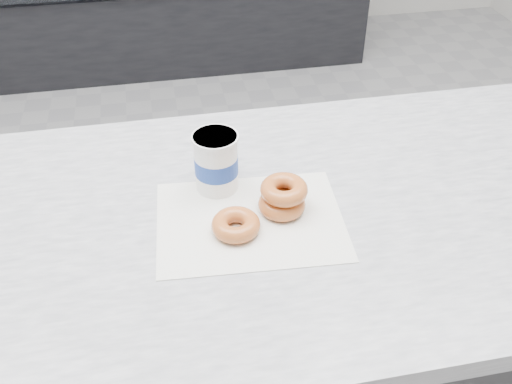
# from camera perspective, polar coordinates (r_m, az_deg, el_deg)

# --- Properties ---
(ground) EXTENTS (5.00, 5.00, 0.00)m
(ground) POSITION_cam_1_polar(r_m,az_deg,el_deg) (2.12, -4.57, -10.59)
(ground) COLOR #979799
(ground) RESTS_ON ground
(counter) EXTENTS (3.06, 0.76, 0.90)m
(counter) POSITION_cam_1_polar(r_m,az_deg,el_deg) (1.39, -2.14, -16.62)
(counter) COLOR #333335
(counter) RESTS_ON ground
(wax_paper) EXTENTS (0.36, 0.28, 0.00)m
(wax_paper) POSITION_cam_1_polar(r_m,az_deg,el_deg) (1.05, -0.59, -2.87)
(wax_paper) COLOR silver
(wax_paper) RESTS_ON counter
(donut_single) EXTENTS (0.09, 0.09, 0.03)m
(donut_single) POSITION_cam_1_polar(r_m,az_deg,el_deg) (1.01, -2.03, -3.30)
(donut_single) COLOR #CA7337
(donut_single) RESTS_ON wax_paper
(donut_stack) EXTENTS (0.11, 0.11, 0.06)m
(donut_stack) POSITION_cam_1_polar(r_m,az_deg,el_deg) (1.05, 2.70, -0.48)
(donut_stack) COLOR #CA7337
(donut_stack) RESTS_ON wax_paper
(coffee_cup) EXTENTS (0.09, 0.09, 0.12)m
(coffee_cup) POSITION_cam_1_polar(r_m,az_deg,el_deg) (1.09, -4.00, 3.03)
(coffee_cup) COLOR white
(coffee_cup) RESTS_ON counter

